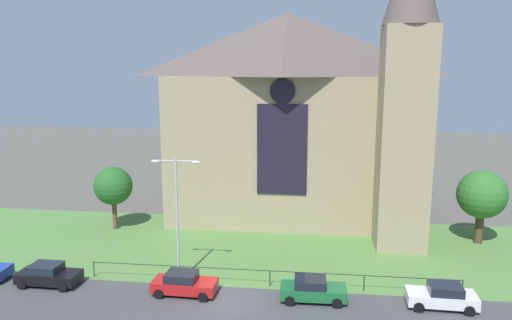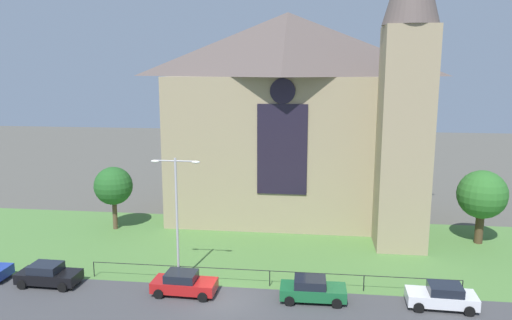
{
  "view_description": "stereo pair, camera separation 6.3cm",
  "coord_description": "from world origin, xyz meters",
  "px_view_note": "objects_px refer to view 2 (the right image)",
  "views": [
    {
      "loc": [
        5.59,
        -28.77,
        14.64
      ],
      "look_at": [
        1.09,
        8.0,
        7.75
      ],
      "focal_mm": 34.29,
      "sensor_mm": 36.0,
      "label": 1
    },
    {
      "loc": [
        5.65,
        -28.76,
        14.64
      ],
      "look_at": [
        1.09,
        8.0,
        7.75
      ],
      "focal_mm": 34.29,
      "sensor_mm": 36.0,
      "label": 2
    }
  ],
  "objects_px": {
    "parked_car_red": "(184,283)",
    "parked_car_white": "(442,296)",
    "tree_left_far": "(113,186)",
    "parked_car_green": "(312,290)",
    "church_building": "(294,115)",
    "parked_car_black": "(48,275)",
    "tree_right_far": "(482,195)",
    "streetlamp_near": "(177,205)"
  },
  "relations": [
    {
      "from": "parked_car_red",
      "to": "parked_car_white",
      "type": "height_order",
      "value": "same"
    },
    {
      "from": "tree_left_far",
      "to": "parked_car_white",
      "type": "bearing_deg",
      "value": -24.77
    },
    {
      "from": "parked_car_green",
      "to": "parked_car_white",
      "type": "distance_m",
      "value": 8.03
    },
    {
      "from": "church_building",
      "to": "parked_car_black",
      "type": "distance_m",
      "value": 25.92
    },
    {
      "from": "parked_car_red",
      "to": "parked_car_white",
      "type": "xyz_separation_m",
      "value": [
        16.47,
        0.17,
        0.0
      ]
    },
    {
      "from": "church_building",
      "to": "tree_left_far",
      "type": "relative_size",
      "value": 4.44
    },
    {
      "from": "tree_left_far",
      "to": "parked_car_black",
      "type": "distance_m",
      "value": 12.59
    },
    {
      "from": "parked_car_red",
      "to": "tree_right_far",
      "type": "bearing_deg",
      "value": 31.09
    },
    {
      "from": "parked_car_red",
      "to": "church_building",
      "type": "bearing_deg",
      "value": 72.93
    },
    {
      "from": "tree_right_far",
      "to": "parked_car_red",
      "type": "relative_size",
      "value": 1.49
    },
    {
      "from": "parked_car_red",
      "to": "parked_car_green",
      "type": "distance_m",
      "value": 8.44
    },
    {
      "from": "church_building",
      "to": "parked_car_red",
      "type": "xyz_separation_m",
      "value": [
        -6.29,
        -18.31,
        -9.53
      ]
    },
    {
      "from": "parked_car_green",
      "to": "parked_car_red",
      "type": "bearing_deg",
      "value": 179.78
    },
    {
      "from": "church_building",
      "to": "parked_car_green",
      "type": "relative_size",
      "value": 6.14
    },
    {
      "from": "tree_left_far",
      "to": "tree_right_far",
      "type": "bearing_deg",
      "value": 0.33
    },
    {
      "from": "tree_right_far",
      "to": "tree_left_far",
      "type": "height_order",
      "value": "tree_right_far"
    },
    {
      "from": "church_building",
      "to": "parked_car_red",
      "type": "height_order",
      "value": "church_building"
    },
    {
      "from": "tree_right_far",
      "to": "tree_left_far",
      "type": "xyz_separation_m",
      "value": [
        -32.39,
        -0.19,
        -0.15
      ]
    },
    {
      "from": "streetlamp_near",
      "to": "parked_car_white",
      "type": "relative_size",
      "value": 2.07
    },
    {
      "from": "tree_right_far",
      "to": "parked_car_green",
      "type": "height_order",
      "value": "tree_right_far"
    },
    {
      "from": "parked_car_black",
      "to": "parked_car_red",
      "type": "distance_m",
      "value": 9.63
    },
    {
      "from": "church_building",
      "to": "tree_right_far",
      "type": "distance_m",
      "value": 18.19
    },
    {
      "from": "parked_car_white",
      "to": "tree_right_far",
      "type": "bearing_deg",
      "value": -113.95
    },
    {
      "from": "tree_left_far",
      "to": "parked_car_white",
      "type": "xyz_separation_m",
      "value": [
        26.41,
        -12.19,
        -3.34
      ]
    },
    {
      "from": "streetlamp_near",
      "to": "parked_car_black",
      "type": "height_order",
      "value": "streetlamp_near"
    },
    {
      "from": "streetlamp_near",
      "to": "parked_car_red",
      "type": "relative_size",
      "value": 2.07
    },
    {
      "from": "tree_left_far",
      "to": "parked_car_red",
      "type": "distance_m",
      "value": 16.2
    },
    {
      "from": "tree_left_far",
      "to": "parked_car_red",
      "type": "relative_size",
      "value": 1.38
    },
    {
      "from": "tree_left_far",
      "to": "parked_car_green",
      "type": "xyz_separation_m",
      "value": [
        18.37,
        -12.23,
        -3.34
      ]
    },
    {
      "from": "streetlamp_near",
      "to": "parked_car_green",
      "type": "distance_m",
      "value": 10.6
    },
    {
      "from": "church_building",
      "to": "parked_car_white",
      "type": "height_order",
      "value": "church_building"
    },
    {
      "from": "tree_right_far",
      "to": "parked_car_green",
      "type": "relative_size",
      "value": 1.5
    },
    {
      "from": "tree_right_far",
      "to": "tree_left_far",
      "type": "relative_size",
      "value": 1.08
    },
    {
      "from": "tree_right_far",
      "to": "parked_car_red",
      "type": "height_order",
      "value": "tree_right_far"
    },
    {
      "from": "tree_left_far",
      "to": "parked_car_red",
      "type": "height_order",
      "value": "tree_left_far"
    },
    {
      "from": "parked_car_black",
      "to": "parked_car_white",
      "type": "xyz_separation_m",
      "value": [
        26.09,
        -0.05,
        0.0
      ]
    },
    {
      "from": "tree_right_far",
      "to": "streetlamp_near",
      "type": "bearing_deg",
      "value": -155.25
    },
    {
      "from": "parked_car_black",
      "to": "parked_car_red",
      "type": "xyz_separation_m",
      "value": [
        9.63,
        -0.22,
        0.0
      ]
    },
    {
      "from": "tree_right_far",
      "to": "church_building",
      "type": "bearing_deg",
      "value": 160.35
    },
    {
      "from": "tree_right_far",
      "to": "parked_car_white",
      "type": "xyz_separation_m",
      "value": [
        -5.98,
        -12.37,
        -3.48
      ]
    },
    {
      "from": "tree_right_far",
      "to": "tree_left_far",
      "type": "bearing_deg",
      "value": -179.67
    },
    {
      "from": "church_building",
      "to": "parked_car_white",
      "type": "relative_size",
      "value": 6.11
    }
  ]
}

